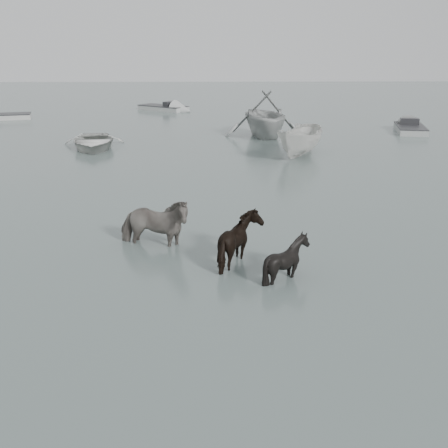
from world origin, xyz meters
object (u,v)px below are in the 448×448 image
at_px(pony_pinto, 153,215).
at_px(rowboat_lead, 93,139).
at_px(pony_dark, 241,236).
at_px(pony_black, 287,251).

relative_size(pony_pinto, rowboat_lead, 0.47).
height_order(pony_pinto, pony_dark, pony_pinto).
bearing_deg(pony_dark, pony_pinto, 58.22).
bearing_deg(rowboat_lead, pony_dark, -75.39).
height_order(pony_black, rowboat_lead, pony_black).
height_order(pony_pinto, rowboat_lead, pony_pinto).
distance_m(pony_pinto, pony_dark, 2.66).
relative_size(pony_dark, rowboat_lead, 0.33).
bearing_deg(pony_pinto, rowboat_lead, 31.31).
distance_m(pony_pinto, rowboat_lead, 15.62).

